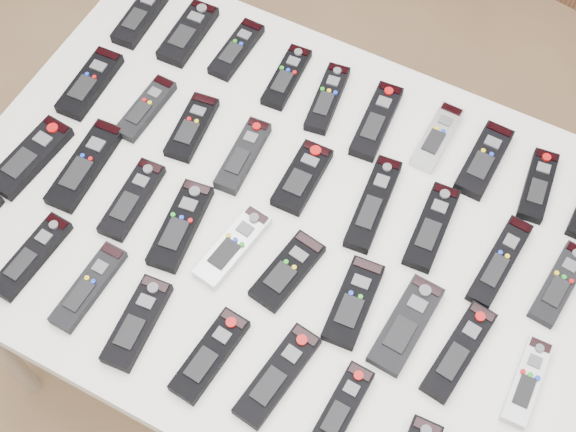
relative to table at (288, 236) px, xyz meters
The scene contains 36 objects.
ground 0.73m from the table, 22.08° to the left, with size 4.00×4.00×0.00m, color brown.
table is the anchor object (origin of this frame).
remote_0 0.59m from the table, 150.25° to the left, with size 0.05×0.17×0.02m, color black.
remote_1 0.50m from the table, 143.05° to the left, with size 0.06×0.17×0.02m, color black.
remote_2 0.43m from the table, 132.68° to the left, with size 0.05×0.16×0.02m, color black.
remote_3 0.34m from the table, 118.27° to the left, with size 0.05×0.16×0.02m, color black.
remote_4 0.30m from the table, 101.79° to the left, with size 0.05×0.17×0.02m, color black.
remote_5 0.29m from the table, 79.27° to the left, with size 0.05×0.18×0.02m, color black.
remote_6 0.35m from the table, 59.64° to the left, with size 0.05×0.16×0.02m, color #B7B7BC.
remote_7 0.41m from the table, 46.50° to the left, with size 0.06×0.17×0.02m, color black.
remote_8 0.48m from the table, 36.38° to the left, with size 0.05×0.16×0.02m, color black.
remote_10 0.52m from the table, 169.86° to the left, with size 0.06×0.17×0.02m, color black.
remote_11 0.39m from the table, 166.26° to the left, with size 0.04×0.16×0.02m, color black.
remote_12 0.29m from the table, 160.37° to the left, with size 0.05×0.15×0.02m, color black.
remote_13 0.18m from the table, 149.94° to the left, with size 0.05×0.17×0.02m, color black.
remote_14 0.12m from the table, 100.88° to the left, with size 0.06×0.15×0.02m, color black.
remote_15 0.18m from the table, 38.75° to the left, with size 0.05×0.20×0.02m, color black.
remote_16 0.27m from the table, 23.75° to the left, with size 0.05×0.18×0.02m, color black.
remote_17 0.40m from the table, 14.57° to the left, with size 0.05×0.19×0.02m, color black.
remote_18 0.50m from the table, 12.47° to the left, with size 0.05×0.17×0.02m, color black.
remote_19 0.52m from the table, 167.32° to the right, with size 0.06×0.18×0.02m, color black.
remote_20 0.41m from the table, 168.92° to the right, with size 0.06×0.20×0.02m, color black.
remote_21 0.30m from the table, 160.24° to the right, with size 0.05×0.17×0.02m, color black.
remote_22 0.21m from the table, 147.67° to the right, with size 0.06×0.18×0.02m, color black.
remote_23 0.13m from the table, 122.10° to the right, with size 0.05×0.17×0.02m, color #B7B7BC.
remote_24 0.13m from the table, 62.68° to the right, with size 0.06×0.15×0.02m, color black.
remote_25 0.21m from the table, 27.94° to the right, with size 0.06×0.17×0.02m, color black.
remote_26 0.30m from the table, 18.06° to the right, with size 0.06×0.18×0.02m, color black.
remote_27 0.39m from the table, 13.86° to the right, with size 0.05×0.19×0.02m, color black.
remote_28 0.51m from the table, 10.21° to the right, with size 0.04×0.16×0.02m, color silver.
remote_30 0.47m from the table, 142.59° to the right, with size 0.05×0.18×0.02m, color black.
remote_31 0.38m from the table, 130.83° to the right, with size 0.05×0.17×0.02m, color black.
remote_32 0.34m from the table, 113.82° to the right, with size 0.06×0.17×0.02m, color black.
remote_33 0.30m from the table, 88.67° to the right, with size 0.05×0.17×0.02m, color black.
remote_34 0.31m from the table, 65.55° to the right, with size 0.05×0.19×0.02m, color black.
remote_35 0.37m from the table, 48.51° to the right, with size 0.05×0.16×0.02m, color black.
Camera 1 is at (0.21, -0.69, 2.09)m, focal length 50.00 mm.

